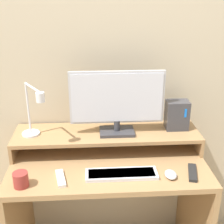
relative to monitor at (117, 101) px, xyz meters
The scene contains 11 objects.
wall_back 0.27m from the monitor, 106.43° to the left, with size 6.00×0.05×2.50m.
desk 0.57m from the monitor, 114.63° to the right, with size 1.11×0.59×0.76m.
monitor_shelf 0.23m from the monitor, 163.34° to the left, with size 1.11×0.30×0.12m.
monitor is the anchor object (origin of this frame).
desk_lamp 0.47m from the monitor, behind, with size 0.18×0.24×0.32m.
router_dock 0.39m from the monitor, ahead, with size 0.13×0.10×0.18m.
keyboard 0.41m from the monitor, 89.29° to the right, with size 0.38×0.11×0.02m.
mouse 0.50m from the monitor, 49.77° to the right, with size 0.06×0.09×0.03m.
remote_control 0.53m from the monitor, 136.98° to the right, with size 0.07×0.15×0.02m.
remote_secondary 0.57m from the monitor, 36.83° to the right, with size 0.08×0.17×0.02m.
mug 0.67m from the monitor, 146.28° to the right, with size 0.08×0.08×0.08m.
Camera 1 is at (-0.08, -1.24, 1.70)m, focal length 50.00 mm.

